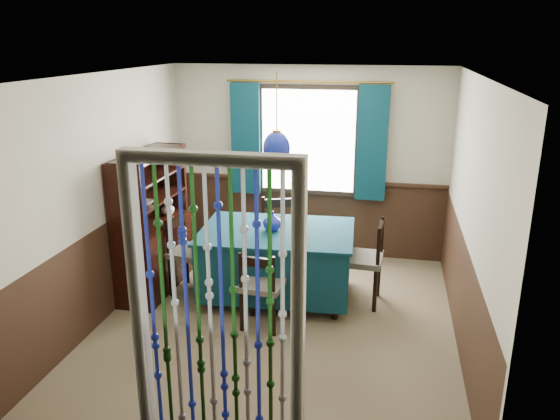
% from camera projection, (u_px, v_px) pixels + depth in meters
% --- Properties ---
extents(floor, '(4.00, 4.00, 0.00)m').
position_uv_depth(floor, '(277.00, 321.00, 5.68)').
color(floor, brown).
rests_on(floor, ground).
extents(ceiling, '(4.00, 4.00, 0.00)m').
position_uv_depth(ceiling, '(277.00, 75.00, 4.92)').
color(ceiling, silver).
rests_on(ceiling, ground).
extents(wall_back, '(3.60, 0.00, 3.60)m').
position_uv_depth(wall_back, '(308.00, 163.00, 7.17)').
color(wall_back, beige).
rests_on(wall_back, ground).
extents(wall_front, '(3.60, 0.00, 3.60)m').
position_uv_depth(wall_front, '(212.00, 299.00, 3.43)').
color(wall_front, beige).
rests_on(wall_front, ground).
extents(wall_left, '(0.00, 4.00, 4.00)m').
position_uv_depth(wall_left, '(107.00, 196.00, 5.65)').
color(wall_left, beige).
rests_on(wall_left, ground).
extents(wall_right, '(0.00, 4.00, 4.00)m').
position_uv_depth(wall_right, '(471.00, 219.00, 4.96)').
color(wall_right, beige).
rests_on(wall_right, ground).
extents(wainscot_back, '(3.60, 0.00, 3.60)m').
position_uv_depth(wainscot_back, '(307.00, 217.00, 7.38)').
color(wainscot_back, '#331E13').
rests_on(wainscot_back, ground).
extents(wainscot_front, '(3.60, 0.00, 3.60)m').
position_uv_depth(wainscot_front, '(217.00, 398.00, 3.68)').
color(wainscot_front, '#331E13').
rests_on(wainscot_front, ground).
extents(wainscot_left, '(0.00, 4.00, 4.00)m').
position_uv_depth(wainscot_left, '(115.00, 263.00, 5.87)').
color(wainscot_left, '#331E13').
rests_on(wainscot_left, ground).
extents(wainscot_right, '(0.00, 4.00, 4.00)m').
position_uv_depth(wainscot_right, '(461.00, 293.00, 5.19)').
color(wainscot_right, '#331E13').
rests_on(wainscot_right, ground).
extents(window, '(1.32, 0.12, 1.42)m').
position_uv_depth(window, '(308.00, 141.00, 7.03)').
color(window, black).
rests_on(window, wall_back).
extents(doorway, '(1.16, 0.12, 2.18)m').
position_uv_depth(doorway, '(216.00, 322.00, 3.55)').
color(doorway, silver).
rests_on(doorway, ground).
extents(dining_table, '(1.73, 1.24, 0.80)m').
position_uv_depth(dining_table, '(277.00, 259.00, 6.08)').
color(dining_table, '#0C323F').
rests_on(dining_table, floor).
extents(chair_near, '(0.45, 0.44, 0.84)m').
position_uv_depth(chair_near, '(262.00, 286.00, 5.44)').
color(chair_near, black).
rests_on(chair_near, floor).
extents(chair_far, '(0.59, 0.57, 0.94)m').
position_uv_depth(chair_far, '(280.00, 234.00, 6.73)').
color(chair_far, black).
rests_on(chair_far, floor).
extents(chair_left, '(0.49, 0.51, 0.91)m').
position_uv_depth(chair_left, '(189.00, 252.00, 6.22)').
color(chair_left, black).
rests_on(chair_left, floor).
extents(chair_right, '(0.48, 0.50, 0.95)m').
position_uv_depth(chair_right, '(364.00, 260.00, 5.95)').
color(chair_right, black).
rests_on(chair_right, floor).
extents(sideboard, '(0.45, 1.24, 1.62)m').
position_uv_depth(sideboard, '(154.00, 242.00, 6.29)').
color(sideboard, black).
rests_on(sideboard, floor).
extents(pendant_lamp, '(0.29, 0.29, 0.97)m').
position_uv_depth(pendant_lamp, '(277.00, 148.00, 5.71)').
color(pendant_lamp, olive).
rests_on(pendant_lamp, ceiling).
extents(vase_table, '(0.22, 0.22, 0.20)m').
position_uv_depth(vase_table, '(272.00, 222.00, 5.95)').
color(vase_table, navy).
rests_on(vase_table, dining_table).
extents(bowl_shelf, '(0.23, 0.23, 0.05)m').
position_uv_depth(bowl_shelf, '(145.00, 202.00, 5.86)').
color(bowl_shelf, beige).
rests_on(bowl_shelf, sideboard).
extents(vase_sideboard, '(0.22, 0.22, 0.18)m').
position_uv_depth(vase_sideboard, '(168.00, 207.00, 6.47)').
color(vase_sideboard, beige).
rests_on(vase_sideboard, sideboard).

